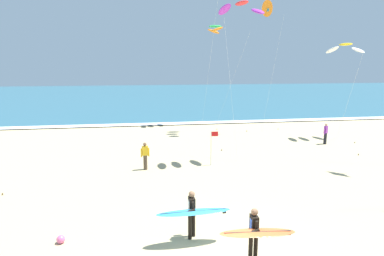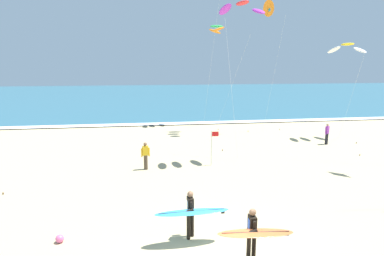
% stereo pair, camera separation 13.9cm
% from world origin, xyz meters
% --- Properties ---
extents(ocean_water, '(160.00, 60.00, 0.08)m').
position_xyz_m(ocean_water, '(0.00, 52.67, 0.04)').
color(ocean_water, '#2D6075').
rests_on(ocean_water, ground).
extents(shoreline_foam, '(160.00, 1.39, 0.01)m').
position_xyz_m(shoreline_foam, '(0.00, 22.97, 0.09)').
color(shoreline_foam, white).
rests_on(shoreline_foam, ocean_water).
extents(surfer_lead, '(2.53, 0.92, 1.71)m').
position_xyz_m(surfer_lead, '(-0.73, 1.24, 1.05)').
color(surfer_lead, black).
rests_on(surfer_lead, ground).
extents(surfer_trailing, '(2.29, 0.94, 1.71)m').
position_xyz_m(surfer_trailing, '(0.91, -0.37, 1.05)').
color(surfer_trailing, black).
rests_on(surfer_trailing, ground).
extents(kite_arc_golden_mid, '(2.94, 2.88, 7.52)m').
position_xyz_m(kite_arc_golden_mid, '(13.50, 15.06, 7.12)').
color(kite_arc_golden_mid, white).
rests_on(kite_arc_golden_mid, ground).
extents(kite_arc_emerald_low, '(3.60, 2.28, 9.08)m').
position_xyz_m(kite_arc_emerald_low, '(3.88, 18.56, 8.74)').
color(kite_arc_emerald_low, orange).
rests_on(kite_arc_emerald_low, ground).
extents(kite_delta_amber_distant, '(2.67, 1.50, 11.02)m').
position_xyz_m(kite_delta_amber_distant, '(7.97, 17.72, 10.31)').
color(kite_delta_amber_distant, orange).
rests_on(kite_delta_amber_distant, ground).
extents(kite_arc_scarlet_outer, '(2.80, 3.33, 9.42)m').
position_xyz_m(kite_arc_scarlet_outer, '(3.46, 10.00, 9.04)').
color(kite_arc_scarlet_outer, purple).
rests_on(kite_arc_scarlet_outer, ground).
extents(bystander_yellow_top, '(0.49, 0.24, 1.59)m').
position_xyz_m(bystander_yellow_top, '(-2.22, 9.14, 0.81)').
color(bystander_yellow_top, '#4C3D2D').
rests_on(bystander_yellow_top, ground).
extents(bystander_purple_top, '(0.43, 0.33, 1.59)m').
position_xyz_m(bystander_purple_top, '(11.22, 13.12, 0.81)').
color(bystander_purple_top, black).
rests_on(bystander_purple_top, ground).
extents(lifeguard_flag, '(0.44, 0.05, 2.10)m').
position_xyz_m(lifeguard_flag, '(1.69, 9.35, 1.27)').
color(lifeguard_flag, silver).
rests_on(lifeguard_flag, ground).
extents(beach_ball, '(0.28, 0.28, 0.28)m').
position_xyz_m(beach_ball, '(-5.15, 1.74, 0.14)').
color(beach_ball, pink).
rests_on(beach_ball, ground).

